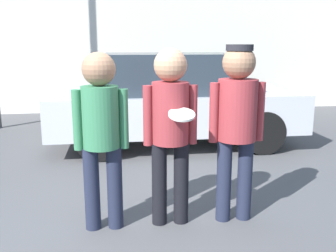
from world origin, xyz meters
The scene contains 7 objects.
ground_plane centered at (0.00, 0.00, 0.00)m, with size 56.00×56.00×0.00m, color #4C4C4F.
storefront_building centered at (0.00, 6.63, 1.70)m, with size 24.00×0.22×3.33m.
person_left centered at (-0.27, -0.03, 1.03)m, with size 0.52×0.35×1.72m.
person_middle_with_frisbee centered at (0.39, -0.01, 1.05)m, with size 0.53×0.55×1.75m.
person_right centered at (1.05, -0.03, 1.09)m, with size 0.56×0.39×1.78m.
parked_car_near centered at (0.90, 3.07, 0.81)m, with size 4.31×1.95×1.62m.
shrub centered at (2.42, 5.72, 0.73)m, with size 1.46×1.46×1.46m.
Camera 1 is at (-0.14, -3.50, 1.78)m, focal length 40.00 mm.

